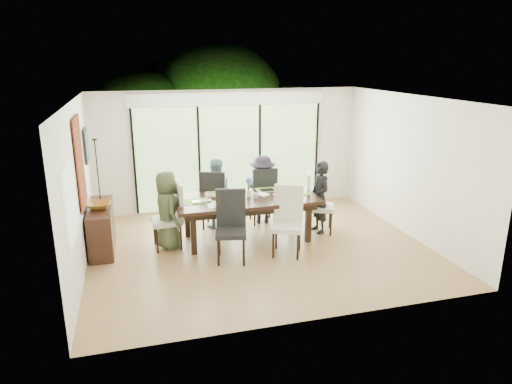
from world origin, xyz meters
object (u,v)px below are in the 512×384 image
object	(u,v)px
person_right_end	(320,197)
bowl	(99,205)
person_far_left	(215,193)
person_far_right	(263,190)
vase	(249,193)
cup_c	(285,190)
chair_left_end	(166,216)
person_left_end	(167,210)
cup_b	(256,196)
sideboard	(102,228)
chair_right_end	(320,202)
laptop	(203,202)
chair_far_right	(262,194)
chair_far_left	(215,198)
chair_near_left	(231,227)
chair_near_right	(287,222)
table_top	(247,199)
cup_a	(208,195)

from	to	relation	value
person_right_end	bowl	xyz separation A→B (m)	(-4.13, 0.16, 0.15)
person_far_left	person_far_right	xyz separation A→B (m)	(1.00, 0.00, 0.00)
vase	cup_c	xyz separation A→B (m)	(0.75, 0.05, -0.01)
chair_left_end	person_left_end	distance (m)	0.11
person_far_right	cup_b	distance (m)	1.03
person_left_end	vase	world-z (taller)	person_left_end
sideboard	chair_right_end	bearing A→B (deg)	-3.53
laptop	bowl	bearing A→B (deg)	164.31
person_right_end	sideboard	world-z (taller)	person_right_end
chair_left_end	cup_b	distance (m)	1.68
laptop	chair_far_right	bearing A→B (deg)	26.58
chair_right_end	chair_left_end	bearing A→B (deg)	111.85
person_right_end	cup_c	xyz separation A→B (m)	(-0.68, 0.10, 0.17)
chair_right_end	chair_far_left	distance (m)	2.13
chair_near_left	person_far_right	world-z (taller)	person_far_right
laptop	cup_c	distance (m)	1.66
chair_left_end	person_far_right	distance (m)	2.21
chair_near_right	person_right_end	size ratio (longest dim) A/B	0.85
table_top	chair_right_end	distance (m)	1.51
chair_right_end	person_far_left	xyz separation A→B (m)	(-1.95, 0.83, 0.11)
chair_far_right	sideboard	xyz separation A→B (m)	(-3.20, -0.59, -0.21)
chair_far_left	person_right_end	world-z (taller)	person_right_end
person_left_end	laptop	bearing A→B (deg)	-112.52
chair_far_right	bowl	distance (m)	3.28
sideboard	person_left_end	bearing A→B (deg)	-12.38
chair_far_left	person_left_end	xyz separation A→B (m)	(-1.03, -0.85, 0.11)
cup_a	chair_right_end	bearing A→B (deg)	-3.90
person_left_end	bowl	bearing A→B (deg)	68.89
table_top	chair_far_left	size ratio (longest dim) A/B	2.18
vase	cup_a	distance (m)	0.76
chair_left_end	chair_far_right	size ratio (longest dim) A/B	1.00
table_top	person_far_right	size ratio (longest dim) A/B	1.86
chair_left_end	person_far_right	xyz separation A→B (m)	(2.05, 0.83, 0.11)
chair_far_right	cup_c	xyz separation A→B (m)	(0.25, -0.75, 0.28)
chair_near_left	chair_left_end	bearing A→B (deg)	152.24
person_far_left	chair_far_left	bearing A→B (deg)	-83.95
person_right_end	sideboard	bearing A→B (deg)	-99.93
chair_far_right	person_right_end	size ratio (longest dim) A/B	0.85
vase	cup_c	world-z (taller)	vase
person_far_left	cup_a	xyz separation A→B (m)	(-0.25, -0.68, 0.17)
person_left_end	vase	distance (m)	1.54
table_top	person_right_end	xyz separation A→B (m)	(1.48, 0.00, -0.08)
person_left_end	bowl	size ratio (longest dim) A/B	3.35
chair_near_left	chair_near_right	world-z (taller)	same
person_right_end	person_far_right	world-z (taller)	same
person_left_end	cup_a	xyz separation A→B (m)	(0.78, 0.15, 0.17)
chair_left_end	chair_near_right	bearing A→B (deg)	63.61
bowl	chair_near_right	bearing A→B (deg)	-18.06
chair_near_right	person_left_end	size ratio (longest dim) A/B	0.85
chair_near_left	cup_c	world-z (taller)	chair_near_left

